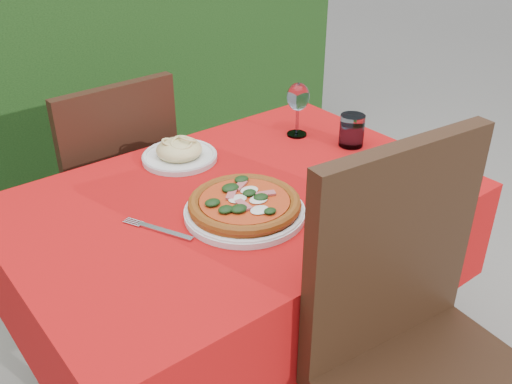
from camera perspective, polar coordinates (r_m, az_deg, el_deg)
ground at (r=2.07m, az=-1.36°, el=-18.37°), size 60.00×60.00×0.00m
hedge at (r=2.86m, az=-21.47°, el=15.11°), size 3.20×0.55×1.78m
dining_table at (r=1.68m, az=-1.60°, el=-4.63°), size 1.26×0.86×0.75m
chair_near at (r=1.38m, az=16.11°, el=-14.34°), size 0.53×0.53×1.06m
chair_far at (r=2.14m, az=-14.15°, el=0.76°), size 0.44×0.44×0.94m
pizza_plate at (r=1.48m, az=-1.15°, el=-1.43°), size 0.36×0.36×0.06m
pasta_plate at (r=1.79m, az=-7.67°, el=3.92°), size 0.23×0.23×0.07m
water_glass at (r=1.88m, az=9.55°, el=5.94°), size 0.08×0.08×0.11m
wine_glass at (r=1.91m, az=4.23°, el=9.25°), size 0.08×0.08×0.18m
fork at (r=1.45m, az=-9.08°, el=-3.91°), size 0.12×0.21×0.01m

